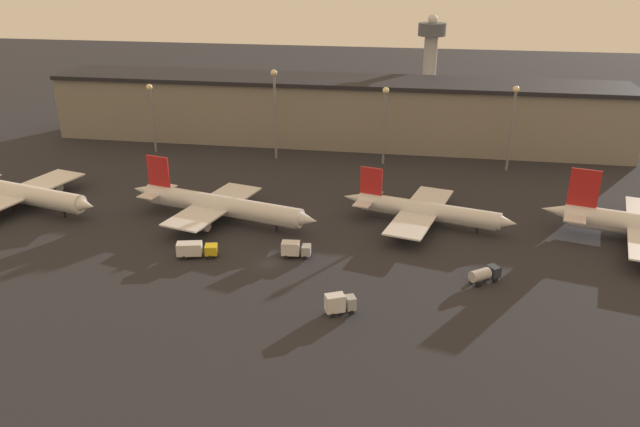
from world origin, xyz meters
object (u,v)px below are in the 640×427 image
object	(u,v)px
service_vehicle_0	(295,249)
service_vehicle_1	(195,249)
airplane_0	(21,194)
service_vehicle_5	(339,303)
service_vehicle_4	(484,274)
airplane_1	(220,205)
control_tower	(430,62)
airplane_2	(425,211)

from	to	relation	value
service_vehicle_0	service_vehicle_1	distance (m)	19.46
airplane_0	service_vehicle_5	distance (m)	85.88
service_vehicle_1	service_vehicle_4	world-z (taller)	service_vehicle_1
airplane_1	service_vehicle_4	world-z (taller)	airplane_1
service_vehicle_0	control_tower	bearing A→B (deg)	72.54
service_vehicle_4	service_vehicle_5	xyz separation A→B (m)	(-24.38, -14.97, 0.32)
airplane_1	airplane_2	xyz separation A→B (m)	(44.95, 5.51, -0.42)
airplane_2	service_vehicle_4	size ratio (longest dim) A/B	6.33
airplane_0	airplane_2	distance (m)	92.85
airplane_0	airplane_1	distance (m)	47.68
airplane_1	service_vehicle_4	size ratio (longest dim) A/B	7.71
airplane_0	service_vehicle_0	xyz separation A→B (m)	(67.77, -14.05, -1.89)
airplane_0	service_vehicle_0	size ratio (longest dim) A/B	7.32
service_vehicle_0	service_vehicle_4	distance (m)	36.05
service_vehicle_1	service_vehicle_5	world-z (taller)	service_vehicle_5
service_vehicle_4	airplane_0	bearing A→B (deg)	132.83
service_vehicle_4	control_tower	world-z (taller)	control_tower
service_vehicle_0	service_vehicle_1	size ratio (longest dim) A/B	0.72
control_tower	service_vehicle_5	bearing A→B (deg)	-95.73
service_vehicle_0	control_tower	world-z (taller)	control_tower
service_vehicle_1	control_tower	distance (m)	119.15
service_vehicle_1	service_vehicle_5	bearing A→B (deg)	-40.56
airplane_0	service_vehicle_1	xyz separation A→B (m)	(48.59, -17.40, -1.90)
airplane_1	service_vehicle_0	bearing A→B (deg)	-22.76
control_tower	service_vehicle_4	bearing A→B (deg)	-83.86
airplane_2	service_vehicle_4	bearing A→B (deg)	-52.10
service_vehicle_0	airplane_0	bearing A→B (deg)	163.59
airplane_0	service_vehicle_1	bearing A→B (deg)	-5.82
service_vehicle_1	airplane_2	bearing A→B (deg)	15.07
service_vehicle_5	control_tower	bearing A→B (deg)	59.21
service_vehicle_4	service_vehicle_5	size ratio (longest dim) A/B	1.11
airplane_0	service_vehicle_4	xyz separation A→B (m)	(103.58, -18.19, -2.03)
airplane_0	service_vehicle_4	world-z (taller)	airplane_0
airplane_0	control_tower	world-z (taller)	control_tower
service_vehicle_4	control_tower	distance (m)	112.49
service_vehicle_1	airplane_1	bearing A→B (deg)	79.56
service_vehicle_1	service_vehicle_5	distance (m)	34.43
airplane_1	control_tower	size ratio (longest dim) A/B	1.26
service_vehicle_0	control_tower	distance (m)	110.40
airplane_1	service_vehicle_1	world-z (taller)	airplane_1
service_vehicle_1	service_vehicle_5	xyz separation A→B (m)	(30.61, -15.76, 0.20)
airplane_2	service_vehicle_5	world-z (taller)	airplane_2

